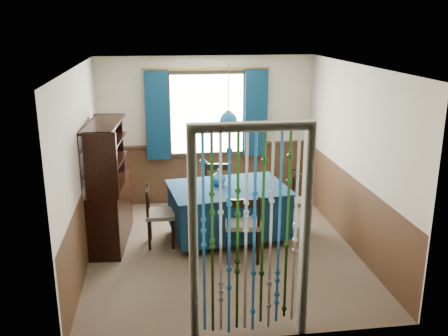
{
  "coord_description": "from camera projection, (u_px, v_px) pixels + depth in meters",
  "views": [
    {
      "loc": [
        -0.84,
        -6.2,
        3.04
      ],
      "look_at": [
        0.07,
        0.35,
        1.08
      ],
      "focal_mm": 40.0,
      "sensor_mm": 36.0,
      "label": 1
    }
  ],
  "objects": [
    {
      "name": "wainscot_right",
      "position": [
        349.0,
        210.0,
        6.95
      ],
      "size": [
        0.0,
        4.0,
        4.0
      ],
      "primitive_type": "plane",
      "rotation": [
        1.57,
        0.0,
        -1.57
      ],
      "color": "#442B1A",
      "rests_on": "ground"
    },
    {
      "name": "window",
      "position": [
        207.0,
        114.0,
        8.27
      ],
      "size": [
        1.32,
        0.12,
        1.42
      ],
      "primitive_type": "cube",
      "color": "black",
      "rests_on": "wall_back"
    },
    {
      "name": "pendant_lamp",
      "position": [
        228.0,
        122.0,
        6.78
      ],
      "size": [
        0.24,
        0.24,
        0.94
      ],
      "color": "olive",
      "rests_on": "ceiling"
    },
    {
      "name": "doorway",
      "position": [
        250.0,
        239.0,
        4.72
      ],
      "size": [
        1.16,
        0.12,
        2.18
      ],
      "primitive_type": null,
      "color": "silver",
      "rests_on": "ground"
    },
    {
      "name": "sideboard",
      "position": [
        108.0,
        202.0,
        6.99
      ],
      "size": [
        0.56,
        1.36,
        1.73
      ],
      "rotation": [
        0.0,
        0.0,
        -0.08
      ],
      "color": "black",
      "rests_on": "floor"
    },
    {
      "name": "wall_left",
      "position": [
        81.0,
        169.0,
        6.27
      ],
      "size": [
        0.0,
        4.0,
        4.0
      ],
      "primitive_type": "plane",
      "rotation": [
        1.57,
        0.0,
        1.57
      ],
      "color": "#BDB49B",
      "rests_on": "ground"
    },
    {
      "name": "ceiling",
      "position": [
        223.0,
        66.0,
        6.15
      ],
      "size": [
        4.0,
        4.0,
        0.0
      ],
      "primitive_type": "plane",
      "rotation": [
        3.14,
        0.0,
        0.0
      ],
      "color": "silver",
      "rests_on": "ground"
    },
    {
      "name": "wainscot_back",
      "position": [
        207.0,
        174.0,
        8.61
      ],
      "size": [
        3.6,
        0.0,
        3.6
      ],
      "primitive_type": "plane",
      "rotation": [
        1.57,
        0.0,
        0.0
      ],
      "color": "#442B1A",
      "rests_on": "ground"
    },
    {
      "name": "wainscot_front",
      "position": [
        250.0,
        293.0,
        4.84
      ],
      "size": [
        3.6,
        0.0,
        3.6
      ],
      "primitive_type": "plane",
      "rotation": [
        -1.57,
        0.0,
        0.0
      ],
      "color": "#442B1A",
      "rests_on": "ground"
    },
    {
      "name": "floor",
      "position": [
        223.0,
        251.0,
        6.86
      ],
      "size": [
        4.0,
        4.0,
        0.0
      ],
      "primitive_type": "plane",
      "color": "brown",
      "rests_on": "ground"
    },
    {
      "name": "bowl_shelf",
      "position": [
        108.0,
        167.0,
        6.5
      ],
      "size": [
        0.29,
        0.29,
        0.05
      ],
      "primitive_type": "imported",
      "rotation": [
        0.0,
        0.0,
        0.39
      ],
      "color": "beige",
      "rests_on": "sideboard"
    },
    {
      "name": "dining_table",
      "position": [
        228.0,
        209.0,
        7.14
      ],
      "size": [
        1.76,
        1.33,
        0.78
      ],
      "rotation": [
        0.0,
        0.0,
        0.13
      ],
      "color": "#0C263E",
      "rests_on": "floor"
    },
    {
      "name": "wall_front",
      "position": [
        252.0,
        222.0,
        4.61
      ],
      "size": [
        3.6,
        0.0,
        3.6
      ],
      "primitive_type": "plane",
      "rotation": [
        -1.57,
        0.0,
        0.0
      ],
      "color": "#BDB49B",
      "rests_on": "ground"
    },
    {
      "name": "chair_near",
      "position": [
        243.0,
        225.0,
        6.48
      ],
      "size": [
        0.52,
        0.5,
        0.93
      ],
      "rotation": [
        0.0,
        0.0,
        -0.14
      ],
      "color": "black",
      "rests_on": "floor"
    },
    {
      "name": "vase_table",
      "position": [
        218.0,
        178.0,
        7.1
      ],
      "size": [
        0.21,
        0.21,
        0.21
      ],
      "primitive_type": "imported",
      "rotation": [
        0.0,
        0.0,
        -0.07
      ],
      "color": "navy",
      "rests_on": "dining_table"
    },
    {
      "name": "vase_sideboard",
      "position": [
        113.0,
        171.0,
        7.18
      ],
      "size": [
        0.18,
        0.18,
        0.18
      ],
      "primitive_type": "imported",
      "rotation": [
        0.0,
        0.0,
        -0.04
      ],
      "color": "beige",
      "rests_on": "sideboard"
    },
    {
      "name": "wall_back",
      "position": [
        207.0,
        131.0,
        8.41
      ],
      "size": [
        3.6,
        0.0,
        3.6
      ],
      "primitive_type": "plane",
      "rotation": [
        1.57,
        0.0,
        0.0
      ],
      "color": "#BDB49B",
      "rests_on": "ground"
    },
    {
      "name": "chair_left",
      "position": [
        158.0,
        214.0,
        6.94
      ],
      "size": [
        0.41,
        0.43,
        0.85
      ],
      "rotation": [
        0.0,
        0.0,
        -1.59
      ],
      "color": "black",
      "rests_on": "floor"
    },
    {
      "name": "chair_right",
      "position": [
        290.0,
        201.0,
        7.31
      ],
      "size": [
        0.54,
        0.56,
        0.93
      ],
      "rotation": [
        0.0,
        0.0,
        1.82
      ],
      "color": "black",
      "rests_on": "floor"
    },
    {
      "name": "wall_right",
      "position": [
        354.0,
        158.0,
        6.74
      ],
      "size": [
        0.0,
        4.0,
        4.0
      ],
      "primitive_type": "plane",
      "rotation": [
        1.57,
        0.0,
        -1.57
      ],
      "color": "#BDB49B",
      "rests_on": "ground"
    },
    {
      "name": "chair_far",
      "position": [
        218.0,
        191.0,
        7.76
      ],
      "size": [
        0.52,
        0.51,
        0.92
      ],
      "rotation": [
        0.0,
        0.0,
        2.97
      ],
      "color": "black",
      "rests_on": "floor"
    },
    {
      "name": "wainscot_left",
      "position": [
        87.0,
        224.0,
        6.49
      ],
      "size": [
        0.0,
        4.0,
        4.0
      ],
      "primitive_type": "plane",
      "rotation": [
        1.57,
        0.0,
        1.57
      ],
      "color": "#442B1A",
      "rests_on": "ground"
    }
  ]
}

